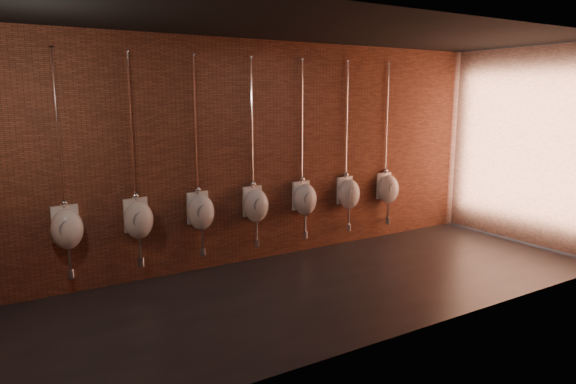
# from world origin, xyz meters

# --- Properties ---
(ground) EXTENTS (8.50, 8.50, 0.00)m
(ground) POSITION_xyz_m (0.00, 0.00, 0.00)
(ground) COLOR black
(ground) RESTS_ON ground
(room_shell) EXTENTS (8.54, 3.04, 3.22)m
(room_shell) POSITION_xyz_m (0.00, 0.00, 2.01)
(room_shell) COLOR black
(room_shell) RESTS_ON ground
(urinal_0) EXTENTS (0.40, 0.36, 2.72)m
(urinal_0) POSITION_xyz_m (-2.63, 1.37, 0.87)
(urinal_0) COLOR white
(urinal_0) RESTS_ON ground
(urinal_1) EXTENTS (0.40, 0.36, 2.72)m
(urinal_1) POSITION_xyz_m (-1.78, 1.37, 0.87)
(urinal_1) COLOR white
(urinal_1) RESTS_ON ground
(urinal_2) EXTENTS (0.40, 0.36, 2.72)m
(urinal_2) POSITION_xyz_m (-0.93, 1.37, 0.87)
(urinal_2) COLOR white
(urinal_2) RESTS_ON ground
(urinal_3) EXTENTS (0.40, 0.36, 2.72)m
(urinal_3) POSITION_xyz_m (-0.08, 1.37, 0.87)
(urinal_3) COLOR white
(urinal_3) RESTS_ON ground
(urinal_4) EXTENTS (0.40, 0.36, 2.72)m
(urinal_4) POSITION_xyz_m (0.77, 1.37, 0.87)
(urinal_4) COLOR white
(urinal_4) RESTS_ON ground
(urinal_5) EXTENTS (0.40, 0.36, 2.72)m
(urinal_5) POSITION_xyz_m (1.62, 1.37, 0.87)
(urinal_5) COLOR white
(urinal_5) RESTS_ON ground
(urinal_6) EXTENTS (0.40, 0.36, 2.72)m
(urinal_6) POSITION_xyz_m (2.47, 1.37, 0.87)
(urinal_6) COLOR white
(urinal_6) RESTS_ON ground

